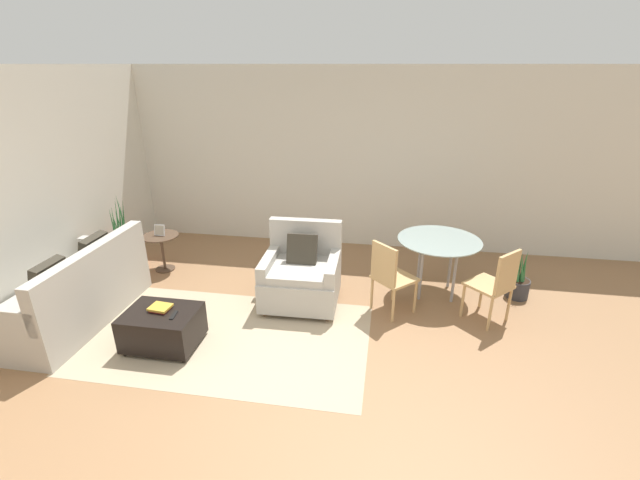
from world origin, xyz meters
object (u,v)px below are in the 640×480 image
dining_table (439,246)px  potted_plant_small (518,283)px  ottoman (163,327)px  dining_chair_near_right (497,282)px  potted_plant (125,252)px  book_stack (160,308)px  couch (74,296)px  tv_remote_primary (174,315)px  dining_chair_near_left (390,274)px  picture_frame (159,230)px  side_table (162,245)px  armchair (302,275)px

dining_table → potted_plant_small: 1.13m
ottoman → dining_chair_near_right: bearing=16.4°
potted_plant → potted_plant_small: 5.38m
book_stack → couch: bearing=168.0°
dining_table → potted_plant: bearing=179.6°
potted_plant → dining_chair_near_right: (4.93, -0.62, 0.26)m
tv_remote_primary → dining_chair_near_left: dining_chair_near_left is taller
potted_plant → picture_frame: 0.67m
dining_table → potted_plant_small: size_ratio=1.53×
potted_plant → side_table: potted_plant is taller
couch → ottoman: couch is taller
ottoman → tv_remote_primary: 0.25m
armchair → potted_plant_small: armchair is taller
dining_chair_near_left → tv_remote_primary: bearing=-153.6°
dining_chair_near_right → tv_remote_primary: bearing=-162.2°
book_stack → side_table: size_ratio=0.42×
side_table → dining_chair_near_right: size_ratio=0.59×
tv_remote_primary → side_table: size_ratio=0.31×
couch → tv_remote_primary: size_ratio=11.13×
book_stack → potted_plant: (-1.44, 1.60, -0.17)m
couch → potted_plant: 1.36m
dining_chair_near_left → dining_chair_near_right: bearing=0.0°
dining_chair_near_left → couch: bearing=-168.4°
potted_plant_small → dining_table: bearing=-176.3°
dining_table → dining_chair_near_left: (-0.59, -0.59, -0.14)m
ottoman → potted_plant: (-1.46, 1.64, 0.03)m
picture_frame → dining_table: dining_table is taller
ottoman → dining_chair_near_left: bearing=23.9°
picture_frame → potted_plant: bearing=-176.6°
armchair → side_table: 2.20m
dining_chair_near_left → dining_chair_near_right: 1.17m
potted_plant_small → couch: bearing=-165.0°
tv_remote_primary → potted_plant_small: (3.75, 1.71, -0.22)m
ottoman → side_table: (-0.89, 1.67, 0.16)m
dining_table → side_table: bearing=179.0°
picture_frame → tv_remote_primary: bearing=-58.4°
potted_plant → dining_table: size_ratio=1.12×
dining_table → dining_chair_near_left: bearing=-135.0°
potted_plant → side_table: bearing=3.4°
armchair → potted_plant_small: 2.74m
dining_chair_near_left → potted_plant: bearing=170.7°
ottoman → dining_table: dining_table is taller
armchair → dining_table: 1.74m
book_stack → dining_chair_near_right: bearing=15.7°
couch → potted_plant: potted_plant is taller
tv_remote_primary → picture_frame: bearing=121.6°
couch → dining_chair_near_left: 3.61m
armchair → tv_remote_primary: 1.59m
dining_chair_near_right → picture_frame: bearing=171.5°
picture_frame → dining_table: 3.77m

